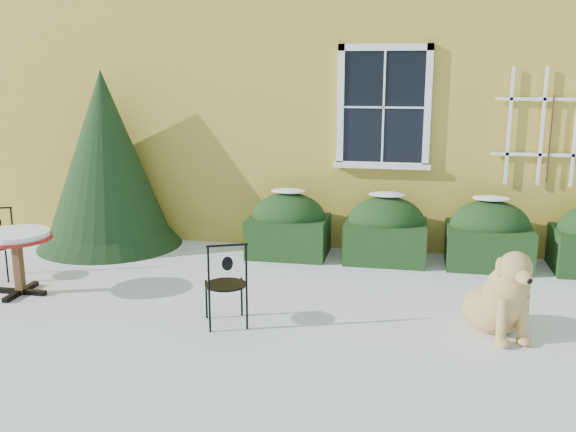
% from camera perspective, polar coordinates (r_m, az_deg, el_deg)
% --- Properties ---
extents(ground, '(80.00, 80.00, 0.00)m').
position_cam_1_polar(ground, '(6.33, -1.79, -9.96)').
color(ground, white).
rests_on(ground, ground).
extents(house, '(12.40, 8.40, 6.40)m').
position_cam_1_polar(house, '(12.78, 5.45, 16.20)').
color(house, gold).
rests_on(house, ground).
extents(hedge_row, '(4.95, 0.80, 0.91)m').
position_cam_1_polar(hedge_row, '(8.49, 13.07, -1.48)').
color(hedge_row, black).
rests_on(hedge_row, ground).
extents(evergreen_shrub, '(2.04, 2.04, 2.46)m').
position_cam_1_polar(evergreen_shrub, '(9.39, -15.81, 3.39)').
color(evergreen_shrub, black).
rests_on(evergreen_shrub, ground).
extents(bistro_table, '(0.78, 0.78, 0.72)m').
position_cam_1_polar(bistro_table, '(7.68, -23.01, -2.16)').
color(bistro_table, black).
rests_on(bistro_table, ground).
extents(patio_chair_near, '(0.50, 0.50, 0.86)m').
position_cam_1_polar(patio_chair_near, '(6.30, -5.52, -5.96)').
color(patio_chair_near, black).
rests_on(patio_chair_near, ground).
extents(dog, '(0.75, 0.99, 0.90)m').
position_cam_1_polar(dog, '(6.38, 18.48, -7.00)').
color(dog, tan).
rests_on(dog, ground).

